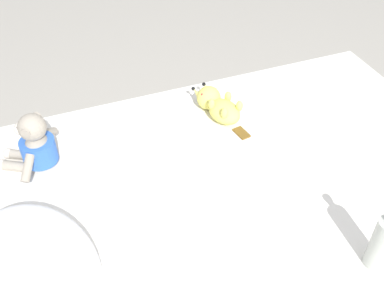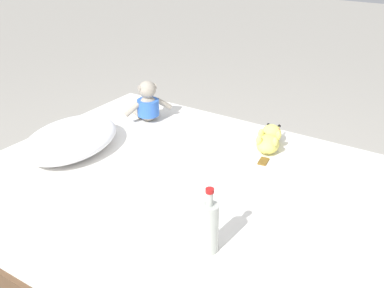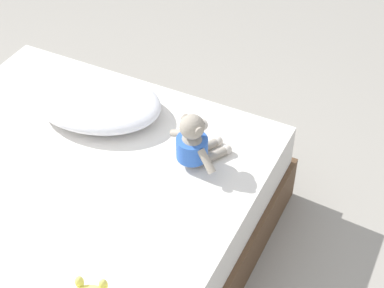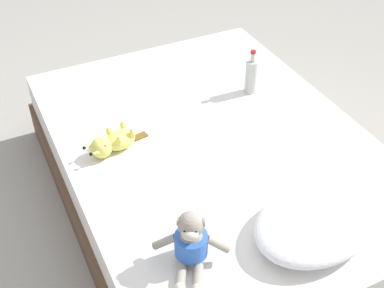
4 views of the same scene
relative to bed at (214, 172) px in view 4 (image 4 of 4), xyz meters
The scene contains 6 objects.
ground_plane 0.21m from the bed, ahead, with size 16.00×16.00×0.00m, color #9E998E.
bed is the anchor object (origin of this frame).
pillow 0.73m from the bed, 97.35° to the left, with size 0.61×0.48×0.12m.
plush_monkey 0.78m from the bed, 55.06° to the left, with size 0.26×0.25×0.24m.
plush_yellow_creature 0.55m from the bed, 16.39° to the right, with size 0.33×0.16×0.10m.
glass_bottle 0.56m from the bed, 141.81° to the right, with size 0.06×0.06×0.25m.
Camera 4 is at (0.91, 1.63, 1.93)m, focal length 47.20 mm.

